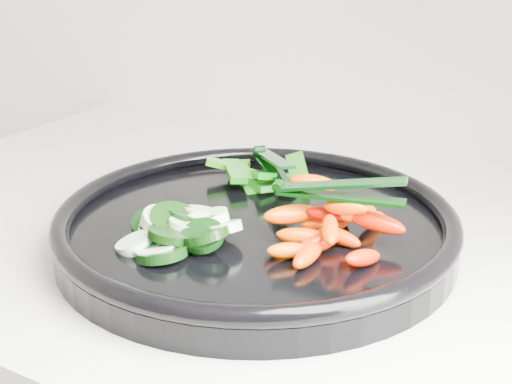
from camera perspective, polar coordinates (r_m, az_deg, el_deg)
The scene contains 6 objects.
veggie_tray at distance 0.67m, azimuth -0.00°, elevation -2.78°, with size 0.41×0.41×0.04m.
cucumber_pile at distance 0.64m, azimuth -6.44°, elevation -2.83°, with size 0.12×0.12×0.04m.
carrot_pile at distance 0.62m, azimuth 5.99°, elevation -2.59°, with size 0.12×0.14×0.05m.
pepper_pile at distance 0.75m, azimuth 0.81°, elevation 1.24°, with size 0.12×0.10×0.04m.
tong_carrot at distance 0.61m, azimuth 6.44°, elevation 0.14°, with size 0.11×0.04×0.02m.
tong_pepper at distance 0.74m, azimuth 1.28°, elevation 2.36°, with size 0.09×0.09×0.02m.
Camera 1 is at (-0.22, 1.12, 1.22)m, focal length 50.00 mm.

